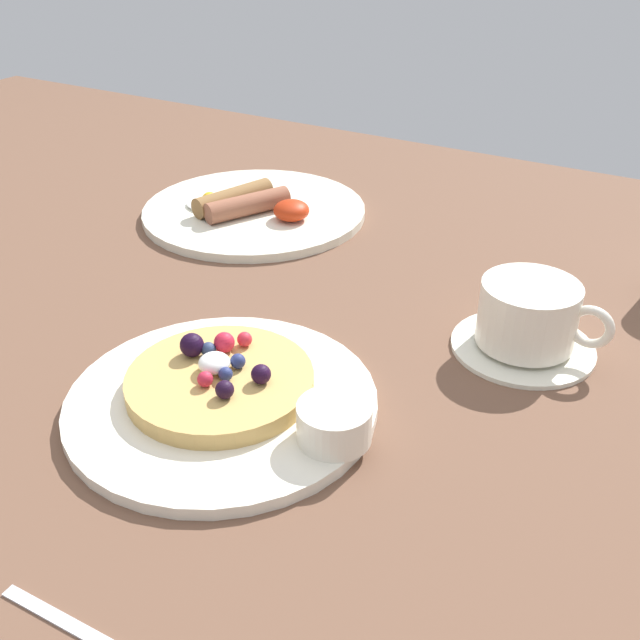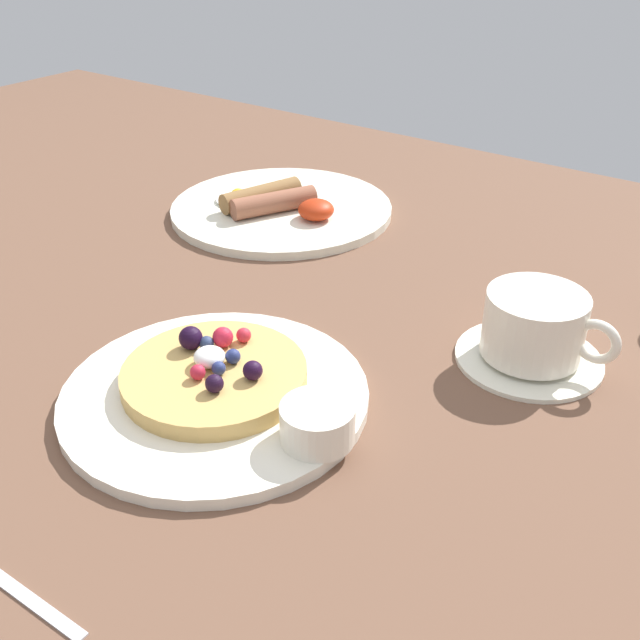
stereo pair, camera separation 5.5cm
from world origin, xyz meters
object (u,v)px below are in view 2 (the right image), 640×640
(syrup_ramekin, at_px, (317,423))
(coffee_saucer, at_px, (529,356))
(pancake_plate, at_px, (215,395))
(breakfast_plate, at_px, (282,209))
(coffee_cup, at_px, (536,324))

(syrup_ramekin, distance_m, coffee_saucer, 0.22)
(pancake_plate, xyz_separation_m, coffee_saucer, (0.18, 0.20, -0.00))
(breakfast_plate, height_order, coffee_saucer, breakfast_plate)
(breakfast_plate, xyz_separation_m, coffee_saucer, (0.38, -0.13, -0.00))
(syrup_ramekin, height_order, coffee_saucer, syrup_ramekin)
(pancake_plate, height_order, coffee_cup, coffee_cup)
(pancake_plate, distance_m, breakfast_plate, 0.39)
(pancake_plate, xyz_separation_m, syrup_ramekin, (0.10, -0.00, 0.02))
(syrup_ramekin, bearing_deg, breakfast_plate, 131.68)
(coffee_saucer, bearing_deg, pancake_plate, -131.96)
(breakfast_plate, distance_m, coffee_saucer, 0.40)
(breakfast_plate, bearing_deg, pancake_plate, -59.48)
(coffee_cup, bearing_deg, coffee_saucer, 178.80)
(pancake_plate, relative_size, coffee_cup, 2.13)
(syrup_ramekin, relative_size, breakfast_plate, 0.20)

